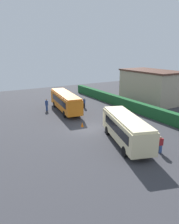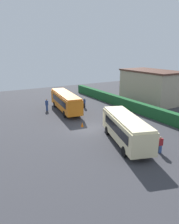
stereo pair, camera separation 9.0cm
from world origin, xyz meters
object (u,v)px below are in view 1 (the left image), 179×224
at_px(bus_cream, 126,128).
at_px(person_right, 134,123).
at_px(traffic_cone, 82,125).
at_px(bus_orange, 65,101).
at_px(person_left, 47,104).
at_px(person_far, 160,144).
at_px(person_center, 84,103).

bearing_deg(bus_cream, person_right, -35.90).
height_order(person_right, traffic_cone, person_right).
xyz_separation_m(bus_orange, bus_cream, (14.62, 0.34, 0.01)).
relative_size(bus_orange, person_left, 5.49).
bearing_deg(bus_cream, person_left, 27.51).
distance_m(person_left, person_far, 20.47).
height_order(person_center, traffic_cone, person_center).
distance_m(person_center, traffic_cone, 9.53).
bearing_deg(person_left, bus_orange, 67.61).
height_order(person_far, traffic_cone, person_far).
bearing_deg(person_left, person_right, 40.23).
relative_size(bus_cream, person_left, 4.95).
bearing_deg(person_far, bus_cream, 34.49).
xyz_separation_m(bus_orange, person_left, (-1.99, -2.45, -0.72)).
xyz_separation_m(bus_cream, person_far, (3.41, 1.48, -0.85)).
xyz_separation_m(person_left, person_far, (20.02, 4.27, -0.12)).
bearing_deg(bus_cream, traffic_cone, 30.54).
bearing_deg(bus_cream, person_far, -138.57).
xyz_separation_m(person_left, person_center, (1.57, 6.10, -0.11)).
bearing_deg(bus_orange, person_right, -154.95).
distance_m(bus_cream, person_center, 15.42).
relative_size(person_center, person_far, 1.00).
distance_m(bus_cream, person_right, 4.22).
bearing_deg(traffic_cone, person_right, 47.97).
distance_m(bus_cream, person_left, 16.86).
distance_m(person_far, traffic_cone, 10.71).
bearing_deg(person_right, bus_orange, -17.72).
relative_size(bus_cream, person_right, 4.94).
distance_m(person_center, person_right, 12.59).
height_order(person_left, traffic_cone, person_left).
xyz_separation_m(bus_cream, person_right, (-2.45, 3.36, -0.72)).
height_order(person_center, person_far, person_far).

